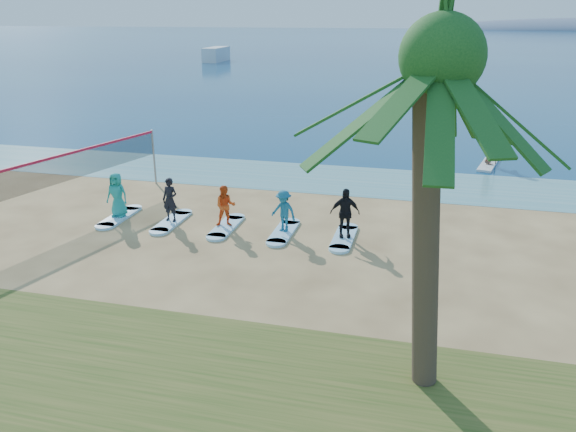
% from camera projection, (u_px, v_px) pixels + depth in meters
% --- Properties ---
extents(ground, '(600.00, 600.00, 0.00)m').
position_uv_depth(ground, '(231.00, 267.00, 17.43)').
color(ground, tan).
rests_on(ground, ground).
extents(shallow_water, '(600.00, 600.00, 0.00)m').
position_uv_depth(shallow_water, '(305.00, 177.00, 27.00)').
color(shallow_water, teal).
rests_on(shallow_water, ground).
extents(ocean, '(600.00, 600.00, 0.00)m').
position_uv_depth(ocean, '(416.00, 41.00, 163.35)').
color(ocean, navy).
rests_on(ocean, ground).
extents(volleyball_net, '(2.21, 8.84, 2.50)m').
position_uv_depth(volleyball_net, '(75.00, 165.00, 21.63)').
color(volleyball_net, gray).
rests_on(volleyball_net, ground).
extents(palm_tree, '(5.60, 5.60, 7.92)m').
position_uv_depth(palm_tree, '(442.00, 61.00, 9.69)').
color(palm_tree, brown).
rests_on(palm_tree, ground).
extents(paddleboard, '(1.34, 3.08, 0.12)m').
position_uv_depth(paddleboard, '(488.00, 165.00, 29.02)').
color(paddleboard, silver).
rests_on(paddleboard, ground).
extents(paddleboarder, '(0.65, 1.56, 1.64)m').
position_uv_depth(paddleboarder, '(490.00, 148.00, 28.72)').
color(paddleboarder, tan).
rests_on(paddleboarder, paddleboard).
extents(boat_offshore_a, '(2.77, 7.77, 2.24)m').
position_uv_depth(boat_offshore_a, '(217.00, 61.00, 92.66)').
color(boat_offshore_a, silver).
rests_on(boat_offshore_a, ground).
extents(surfboard_0, '(0.70, 2.20, 0.09)m').
position_uv_depth(surfboard_0, '(119.00, 217.00, 21.59)').
color(surfboard_0, '#A4E0FE').
rests_on(surfboard_0, ground).
extents(student_0, '(0.84, 0.55, 1.70)m').
position_uv_depth(student_0, '(117.00, 195.00, 21.29)').
color(student_0, teal).
rests_on(student_0, surfboard_0).
extents(surfboard_1, '(0.70, 2.20, 0.09)m').
position_uv_depth(surfboard_1, '(172.00, 222.00, 21.09)').
color(surfboard_1, '#A4E0FE').
rests_on(surfboard_1, ground).
extents(student_1, '(0.65, 0.47, 1.65)m').
position_uv_depth(student_1, '(170.00, 200.00, 20.80)').
color(student_1, black).
rests_on(student_1, surfboard_1).
extents(surfboard_2, '(0.70, 2.20, 0.09)m').
position_uv_depth(surfboard_2, '(226.00, 227.00, 20.59)').
color(surfboard_2, '#A4E0FE').
rests_on(surfboard_2, ground).
extents(student_2, '(0.88, 0.77, 1.52)m').
position_uv_depth(student_2, '(225.00, 206.00, 20.32)').
color(student_2, '#E54E18').
rests_on(student_2, surfboard_2).
extents(surfboard_3, '(0.70, 2.20, 0.09)m').
position_uv_depth(surfboard_3, '(284.00, 232.00, 20.09)').
color(surfboard_3, '#A4E0FE').
rests_on(surfboard_3, ground).
extents(student_3, '(1.11, 0.86, 1.52)m').
position_uv_depth(student_3, '(284.00, 211.00, 19.82)').
color(student_3, '#1B6483').
rests_on(student_3, surfboard_3).
extents(surfboard_4, '(0.70, 2.20, 0.09)m').
position_uv_depth(surfboard_4, '(344.00, 238.00, 19.59)').
color(surfboard_4, '#A4E0FE').
rests_on(surfboard_4, ground).
extents(student_4, '(1.10, 0.68, 1.75)m').
position_uv_depth(student_4, '(345.00, 213.00, 19.28)').
color(student_4, black).
rests_on(student_4, surfboard_4).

